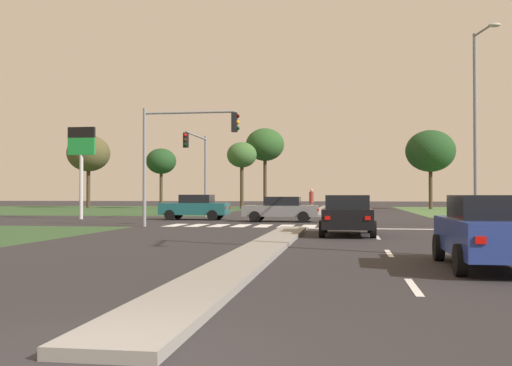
# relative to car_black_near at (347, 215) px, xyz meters

# --- Properties ---
(ground_plane) EXTENTS (200.00, 200.00, 0.00)m
(ground_plane) POSITION_rel_car_black_near_xyz_m (-2.40, 11.51, -0.81)
(ground_plane) COLOR #282628
(grass_verge_far_left) EXTENTS (35.00, 35.00, 0.01)m
(grass_verge_far_left) POSITION_rel_car_black_near_xyz_m (-27.90, 36.01, -0.80)
(grass_verge_far_left) COLOR #2D4C28
(grass_verge_far_left) RESTS_ON ground
(median_island_near) EXTENTS (1.20, 22.00, 0.14)m
(median_island_near) POSITION_rel_car_black_near_xyz_m (-2.40, -7.49, -0.74)
(median_island_near) COLOR gray
(median_island_near) RESTS_ON ground
(median_island_far) EXTENTS (1.20, 36.00, 0.14)m
(median_island_far) POSITION_rel_car_black_near_xyz_m (-2.40, 36.51, -0.74)
(median_island_far) COLOR gray
(median_island_far) RESTS_ON ground
(lane_dash_near) EXTENTS (0.14, 2.00, 0.01)m
(lane_dash_near) POSITION_rel_car_black_near_xyz_m (1.10, -13.18, -0.80)
(lane_dash_near) COLOR silver
(lane_dash_near) RESTS_ON ground
(lane_dash_second) EXTENTS (0.14, 2.00, 0.01)m
(lane_dash_second) POSITION_rel_car_black_near_xyz_m (1.10, -7.18, -0.80)
(lane_dash_second) COLOR silver
(lane_dash_second) RESTS_ON ground
(lane_dash_third) EXTENTS (0.14, 2.00, 0.01)m
(lane_dash_third) POSITION_rel_car_black_near_xyz_m (1.10, -1.18, -0.80)
(lane_dash_third) COLOR silver
(lane_dash_third) RESTS_ON ground
(edge_line_right) EXTENTS (0.14, 24.00, 0.01)m
(edge_line_right) POSITION_rel_car_black_near_xyz_m (4.45, -6.49, -0.80)
(edge_line_right) COLOR silver
(edge_line_right) RESTS_ON ground
(stop_bar_near) EXTENTS (6.40, 0.50, 0.01)m
(stop_bar_near) POSITION_rel_car_black_near_xyz_m (1.40, 4.51, -0.80)
(stop_bar_near) COLOR silver
(stop_bar_near) RESTS_ON ground
(crosswalk_bar_near) EXTENTS (0.70, 2.80, 0.01)m
(crosswalk_bar_near) POSITION_rel_car_black_near_xyz_m (-8.80, 6.31, -0.80)
(crosswalk_bar_near) COLOR silver
(crosswalk_bar_near) RESTS_ON ground
(crosswalk_bar_second) EXTENTS (0.70, 2.80, 0.01)m
(crosswalk_bar_second) POSITION_rel_car_black_near_xyz_m (-7.65, 6.31, -0.80)
(crosswalk_bar_second) COLOR silver
(crosswalk_bar_second) RESTS_ON ground
(crosswalk_bar_third) EXTENTS (0.70, 2.80, 0.01)m
(crosswalk_bar_third) POSITION_rel_car_black_near_xyz_m (-6.50, 6.31, -0.80)
(crosswalk_bar_third) COLOR silver
(crosswalk_bar_third) RESTS_ON ground
(crosswalk_bar_fourth) EXTENTS (0.70, 2.80, 0.01)m
(crosswalk_bar_fourth) POSITION_rel_car_black_near_xyz_m (-5.35, 6.31, -0.80)
(crosswalk_bar_fourth) COLOR silver
(crosswalk_bar_fourth) RESTS_ON ground
(crosswalk_bar_fifth) EXTENTS (0.70, 2.80, 0.01)m
(crosswalk_bar_fifth) POSITION_rel_car_black_near_xyz_m (-4.20, 6.31, -0.80)
(crosswalk_bar_fifth) COLOR silver
(crosswalk_bar_fifth) RESTS_ON ground
(crosswalk_bar_sixth) EXTENTS (0.70, 2.80, 0.01)m
(crosswalk_bar_sixth) POSITION_rel_car_black_near_xyz_m (-3.05, 6.31, -0.80)
(crosswalk_bar_sixth) COLOR silver
(crosswalk_bar_sixth) RESTS_ON ground
(crosswalk_bar_seventh) EXTENTS (0.70, 2.80, 0.01)m
(crosswalk_bar_seventh) POSITION_rel_car_black_near_xyz_m (-1.90, 6.31, -0.80)
(crosswalk_bar_seventh) COLOR silver
(crosswalk_bar_seventh) RESTS_ON ground
(car_black_near) EXTENTS (2.09, 4.46, 1.58)m
(car_black_near) POSITION_rel_car_black_near_xyz_m (0.00, 0.00, 0.00)
(car_black_near) COLOR black
(car_black_near) RESTS_ON ground
(car_blue_second) EXTENTS (2.01, 4.43, 1.59)m
(car_blue_second) POSITION_rel_car_black_near_xyz_m (3.06, -10.25, 0.01)
(car_blue_second) COLOR navy
(car_blue_second) RESTS_ON ground
(car_grey_third) EXTENTS (4.39, 2.08, 1.47)m
(car_grey_third) POSITION_rel_car_black_near_xyz_m (-3.82, 11.17, -0.05)
(car_grey_third) COLOR slate
(car_grey_third) RESTS_ON ground
(car_teal_fourth) EXTENTS (4.28, 2.05, 1.58)m
(car_teal_fourth) POSITION_rel_car_black_near_xyz_m (-9.48, 13.09, 0.00)
(car_teal_fourth) COLOR #19565B
(car_teal_fourth) RESTS_ON ground
(traffic_signal_far_left) EXTENTS (0.32, 5.72, 5.78)m
(traffic_signal_far_left) POSITION_rel_car_black_near_xyz_m (-10.00, 16.03, 3.24)
(traffic_signal_far_left) COLOR gray
(traffic_signal_far_left) RESTS_ON ground
(traffic_signal_near_left) EXTENTS (4.91, 0.32, 5.90)m
(traffic_signal_near_left) POSITION_rel_car_black_near_xyz_m (-8.26, 4.91, 3.26)
(traffic_signal_near_left) COLOR gray
(traffic_signal_near_left) RESTS_ON ground
(street_lamp_second) EXTENTS (0.80, 2.45, 9.55)m
(street_lamp_second) POSITION_rel_car_black_near_xyz_m (6.31, 6.74, 4.54)
(street_lamp_second) COLOR gray
(street_lamp_second) RESTS_ON ground
(pedestrian_at_median) EXTENTS (0.34, 0.34, 1.88)m
(pedestrian_at_median) POSITION_rel_car_black_near_xyz_m (-2.61, 21.26, 0.48)
(pedestrian_at_median) COLOR #9E8966
(pedestrian_at_median) RESTS_ON median_island_far
(fuel_price_totem) EXTENTS (1.80, 0.24, 5.95)m
(fuel_price_totem) POSITION_rel_car_black_near_xyz_m (-16.95, 12.79, 3.54)
(fuel_price_totem) COLOR silver
(fuel_price_totem) RESTS_ON ground
(treeline_near) EXTENTS (5.05, 5.05, 8.60)m
(treeline_near) POSITION_rel_car_black_near_xyz_m (-30.21, 43.51, 5.61)
(treeline_near) COLOR #423323
(treeline_near) RESTS_ON ground
(treeline_second) EXTENTS (3.41, 3.41, 6.81)m
(treeline_second) POSITION_rel_car_black_near_xyz_m (-20.84, 42.07, 4.51)
(treeline_second) COLOR #423323
(treeline_second) RESTS_ON ground
(treeline_third) EXTENTS (3.32, 3.32, 7.40)m
(treeline_third) POSITION_rel_car_black_near_xyz_m (-11.52, 41.99, 5.09)
(treeline_third) COLOR #423323
(treeline_third) RESTS_ON ground
(treeline_fourth) EXTENTS (4.52, 4.52, 9.36)m
(treeline_fourth) POSITION_rel_car_black_near_xyz_m (-9.47, 46.14, 6.58)
(treeline_fourth) COLOR #423323
(treeline_fourth) RESTS_ON ground
(treeline_fifth) EXTENTS (5.30, 5.30, 8.52)m
(treeline_fifth) POSITION_rel_car_black_near_xyz_m (8.96, 42.94, 5.44)
(treeline_fifth) COLOR #423323
(treeline_fifth) RESTS_ON ground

